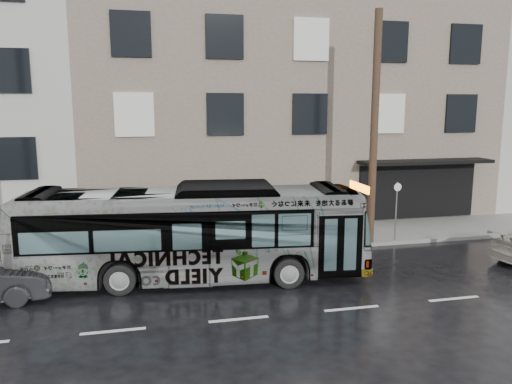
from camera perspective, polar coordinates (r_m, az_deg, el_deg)
ground at (r=15.88m, az=-3.71°, el=-10.71°), size 120.00×120.00×0.00m
sidewalk at (r=20.48m, az=-5.90°, el=-5.77°), size 90.00×3.60×0.15m
building_taupe at (r=28.35m, az=2.16°, el=9.71°), size 20.00×12.00×11.00m
utility_pole_front at (r=20.05m, az=13.36°, el=6.96°), size 0.30×0.30×9.00m
sign_post at (r=20.96m, az=15.71°, el=-2.13°), size 0.06×0.06×2.40m
bus at (r=16.15m, az=-7.27°, el=-4.63°), size 11.36×3.80×3.10m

